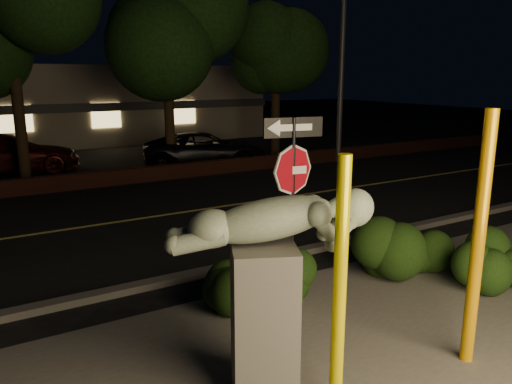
% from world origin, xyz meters
% --- Properties ---
extents(ground, '(90.00, 90.00, 0.00)m').
position_xyz_m(ground, '(0.00, 10.00, 0.00)').
color(ground, black).
rests_on(ground, ground).
extents(patio, '(14.00, 6.00, 0.02)m').
position_xyz_m(patio, '(0.00, -1.00, 0.01)').
color(patio, '#4C4944').
rests_on(patio, ground).
extents(road, '(80.00, 8.00, 0.01)m').
position_xyz_m(road, '(0.00, 7.00, 0.01)').
color(road, black).
rests_on(road, ground).
extents(lane_marking, '(80.00, 0.12, 0.00)m').
position_xyz_m(lane_marking, '(0.00, 7.00, 0.02)').
color(lane_marking, '#C9B750').
rests_on(lane_marking, road).
extents(curb, '(80.00, 0.25, 0.12)m').
position_xyz_m(curb, '(0.00, 2.90, 0.06)').
color(curb, '#4C4944').
rests_on(curb, ground).
extents(brick_wall, '(40.00, 0.35, 0.50)m').
position_xyz_m(brick_wall, '(0.00, 11.30, 0.25)').
color(brick_wall, '#411D15').
rests_on(brick_wall, ground).
extents(parking_lot, '(40.00, 12.00, 0.01)m').
position_xyz_m(parking_lot, '(0.00, 17.00, 0.01)').
color(parking_lot, black).
rests_on(parking_lot, ground).
extents(building, '(22.00, 10.20, 4.00)m').
position_xyz_m(building, '(0.00, 24.99, 2.00)').
color(building, gray).
rests_on(building, ground).
extents(tree_far_c, '(4.80, 4.80, 7.84)m').
position_xyz_m(tree_far_c, '(2.50, 12.80, 5.66)').
color(tree_far_c, black).
rests_on(tree_far_c, ground).
extents(tree_far_d, '(4.40, 4.40, 7.42)m').
position_xyz_m(tree_far_d, '(7.50, 13.30, 5.42)').
color(tree_far_d, black).
rests_on(tree_far_d, ground).
extents(yellow_pole_left, '(0.14, 0.14, 2.79)m').
position_xyz_m(yellow_pole_left, '(-1.16, -1.21, 1.40)').
color(yellow_pole_left, '#FCE703').
rests_on(yellow_pole_left, ground).
extents(yellow_pole_right, '(0.16, 0.16, 3.15)m').
position_xyz_m(yellow_pole_right, '(0.92, -1.27, 1.57)').
color(yellow_pole_right, orange).
rests_on(yellow_pole_right, ground).
extents(signpost, '(0.96, 0.22, 2.88)m').
position_xyz_m(signpost, '(0.20, 1.56, 2.05)').
color(signpost, black).
rests_on(signpost, ground).
extents(sculpture, '(2.14, 1.38, 2.36)m').
position_xyz_m(sculpture, '(-1.60, -0.57, 1.45)').
color(sculpture, '#4C4944').
rests_on(sculpture, ground).
extents(hedge_center, '(1.91, 1.02, 0.96)m').
position_xyz_m(hedge_center, '(-0.50, 1.57, 0.48)').
color(hedge_center, black).
rests_on(hedge_center, ground).
extents(hedge_right, '(2.02, 1.27, 1.24)m').
position_xyz_m(hedge_right, '(2.36, 1.21, 0.62)').
color(hedge_right, black).
rests_on(hedge_right, ground).
extents(hedge_far_right, '(1.75, 1.36, 1.07)m').
position_xyz_m(hedge_far_right, '(3.19, -0.01, 0.53)').
color(hedge_far_right, black).
rests_on(hedge_far_right, ground).
extents(parked_car_darkred, '(5.22, 2.67, 1.45)m').
position_xyz_m(parked_car_darkred, '(-2.86, 15.28, 0.72)').
color(parked_car_darkred, '#3B0E0E').
rests_on(parked_car_darkred, ground).
extents(parked_car_dark, '(5.25, 3.75, 1.33)m').
position_xyz_m(parked_car_dark, '(3.99, 12.94, 0.66)').
color(parked_car_dark, black).
rests_on(parked_car_dark, ground).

